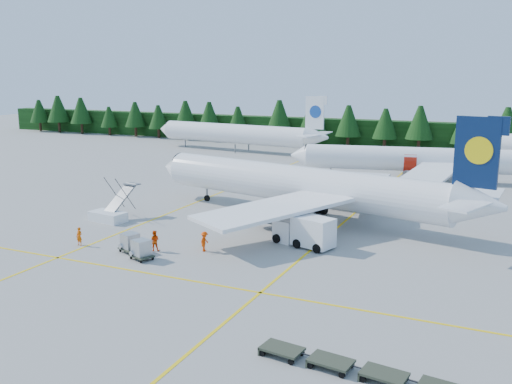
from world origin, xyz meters
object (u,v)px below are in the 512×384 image
at_px(airliner_red, 406,159).
at_px(service_truck, 304,231).
at_px(airliner_navy, 291,184).
at_px(airstairs, 110,214).

relative_size(airliner_red, service_truck, 5.71).
bearing_deg(airliner_navy, airliner_red, 86.28).
bearing_deg(service_truck, airstairs, -162.27).
height_order(airliner_navy, airstairs, airliner_navy).
xyz_separation_m(airliner_red, service_truck, (-2.72, -38.21, -1.81)).
height_order(airliner_navy, airliner_red, airliner_navy).
distance_m(airliner_navy, airstairs, 20.79).
bearing_deg(airstairs, service_truck, 8.63).
relative_size(airliner_navy, airstairs, 7.05).
relative_size(airliner_red, airstairs, 6.20).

